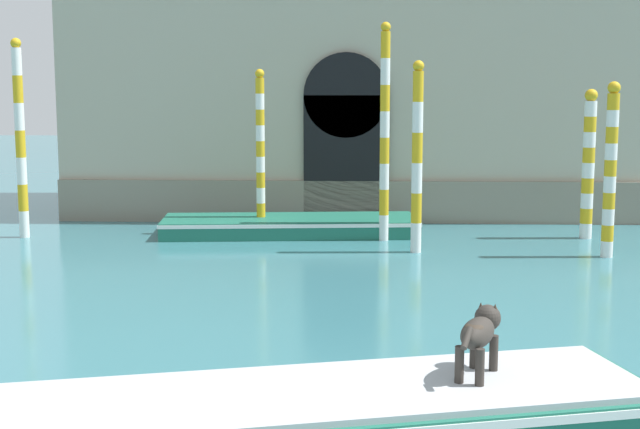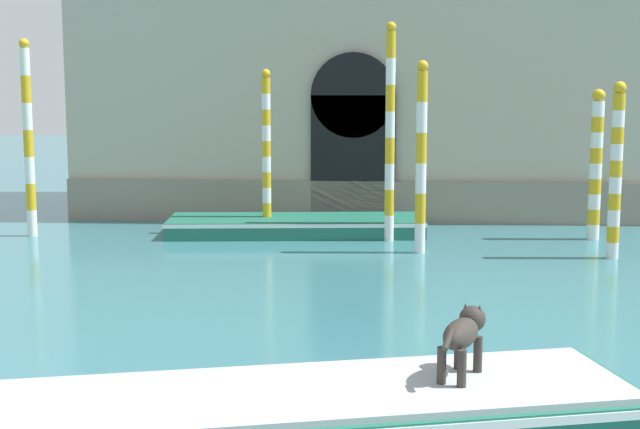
{
  "view_description": "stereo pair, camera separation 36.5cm",
  "coord_description": "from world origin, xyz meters",
  "px_view_note": "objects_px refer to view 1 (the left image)",
  "views": [
    {
      "loc": [
        1.26,
        -1.58,
        3.28
      ],
      "look_at": [
        0.64,
        13.02,
        1.2
      ],
      "focal_mm": 50.0,
      "sensor_mm": 36.0,
      "label": 1
    },
    {
      "loc": [
        1.63,
        -1.56,
        3.28
      ],
      "look_at": [
        0.64,
        13.02,
        1.2
      ],
      "focal_mm": 50.0,
      "sensor_mm": 36.0,
      "label": 2
    }
  ],
  "objects_px": {
    "boat_foreground": "(225,426)",
    "mooring_pole_3": "(385,132)",
    "mooring_pole_5": "(20,138)",
    "boat_moored_near_palazzo": "(290,225)",
    "mooring_pole_2": "(610,169)",
    "mooring_pole_4": "(260,152)",
    "dog_on_deck": "(479,332)",
    "mooring_pole_1": "(417,157)",
    "mooring_pole_0": "(588,163)"
  },
  "relations": [
    {
      "from": "boat_foreground",
      "to": "mooring_pole_1",
      "type": "xyz_separation_m",
      "value": [
        2.34,
        10.21,
        1.62
      ]
    },
    {
      "from": "mooring_pole_2",
      "to": "dog_on_deck",
      "type": "bearing_deg",
      "value": -112.15
    },
    {
      "from": "mooring_pole_5",
      "to": "boat_moored_near_palazzo",
      "type": "bearing_deg",
      "value": 6.43
    },
    {
      "from": "boat_moored_near_palazzo",
      "to": "mooring_pole_2",
      "type": "bearing_deg",
      "value": -26.26
    },
    {
      "from": "mooring_pole_4",
      "to": "dog_on_deck",
      "type": "bearing_deg",
      "value": -74.04
    },
    {
      "from": "dog_on_deck",
      "to": "boat_foreground",
      "type": "bearing_deg",
      "value": 130.13
    },
    {
      "from": "mooring_pole_5",
      "to": "mooring_pole_1",
      "type": "bearing_deg",
      "value": -9.63
    },
    {
      "from": "mooring_pole_3",
      "to": "mooring_pole_4",
      "type": "bearing_deg",
      "value": 164.32
    },
    {
      "from": "mooring_pole_1",
      "to": "mooring_pole_4",
      "type": "height_order",
      "value": "mooring_pole_1"
    },
    {
      "from": "mooring_pole_5",
      "to": "mooring_pole_3",
      "type": "bearing_deg",
      "value": -0.33
    },
    {
      "from": "boat_foreground",
      "to": "dog_on_deck",
      "type": "height_order",
      "value": "dog_on_deck"
    },
    {
      "from": "dog_on_deck",
      "to": "mooring_pole_4",
      "type": "bearing_deg",
      "value": 39.17
    },
    {
      "from": "dog_on_deck",
      "to": "mooring_pole_5",
      "type": "bearing_deg",
      "value": 61.1
    },
    {
      "from": "mooring_pole_0",
      "to": "mooring_pole_4",
      "type": "height_order",
      "value": "mooring_pole_4"
    },
    {
      "from": "mooring_pole_2",
      "to": "mooring_pole_3",
      "type": "height_order",
      "value": "mooring_pole_3"
    },
    {
      "from": "mooring_pole_1",
      "to": "mooring_pole_2",
      "type": "height_order",
      "value": "mooring_pole_1"
    },
    {
      "from": "mooring_pole_1",
      "to": "mooring_pole_4",
      "type": "relative_size",
      "value": 1.03
    },
    {
      "from": "dog_on_deck",
      "to": "boat_moored_near_palazzo",
      "type": "bearing_deg",
      "value": 36.2
    },
    {
      "from": "dog_on_deck",
      "to": "boat_moored_near_palazzo",
      "type": "xyz_separation_m",
      "value": [
        -2.68,
        11.61,
        -0.79
      ]
    },
    {
      "from": "mooring_pole_1",
      "to": "mooring_pole_3",
      "type": "bearing_deg",
      "value": 113.31
    },
    {
      "from": "boat_foreground",
      "to": "mooring_pole_5",
      "type": "bearing_deg",
      "value": 103.68
    },
    {
      "from": "mooring_pole_2",
      "to": "mooring_pole_4",
      "type": "relative_size",
      "value": 0.92
    },
    {
      "from": "mooring_pole_4",
      "to": "mooring_pole_5",
      "type": "bearing_deg",
      "value": -171.99
    },
    {
      "from": "dog_on_deck",
      "to": "boat_moored_near_palazzo",
      "type": "relative_size",
      "value": 0.15
    },
    {
      "from": "mooring_pole_1",
      "to": "mooring_pole_5",
      "type": "bearing_deg",
      "value": 170.37
    },
    {
      "from": "mooring_pole_3",
      "to": "dog_on_deck",
      "type": "bearing_deg",
      "value": -86.94
    },
    {
      "from": "mooring_pole_3",
      "to": "mooring_pole_5",
      "type": "distance_m",
      "value": 7.94
    },
    {
      "from": "mooring_pole_0",
      "to": "mooring_pole_2",
      "type": "distance_m",
      "value": 2.21
    },
    {
      "from": "boat_moored_near_palazzo",
      "to": "mooring_pole_2",
      "type": "xyz_separation_m",
      "value": [
        6.4,
        -2.46,
        1.52
      ]
    },
    {
      "from": "boat_foreground",
      "to": "mooring_pole_3",
      "type": "distance_m",
      "value": 11.92
    },
    {
      "from": "mooring_pole_2",
      "to": "mooring_pole_5",
      "type": "height_order",
      "value": "mooring_pole_5"
    },
    {
      "from": "boat_moored_near_palazzo",
      "to": "boat_foreground",
      "type": "bearing_deg",
      "value": -93.61
    },
    {
      "from": "dog_on_deck",
      "to": "mooring_pole_0",
      "type": "relative_size",
      "value": 0.27
    },
    {
      "from": "boat_moored_near_palazzo",
      "to": "mooring_pole_2",
      "type": "distance_m",
      "value": 7.02
    },
    {
      "from": "boat_moored_near_palazzo",
      "to": "mooring_pole_5",
      "type": "xyz_separation_m",
      "value": [
        -5.84,
        -0.66,
        1.99
      ]
    },
    {
      "from": "mooring_pole_2",
      "to": "boat_foreground",
      "type": "bearing_deg",
      "value": -121.53
    },
    {
      "from": "mooring_pole_3",
      "to": "mooring_pole_0",
      "type": "bearing_deg",
      "value": 5.82
    },
    {
      "from": "boat_foreground",
      "to": "mooring_pole_5",
      "type": "distance_m",
      "value": 13.34
    },
    {
      "from": "mooring_pole_1",
      "to": "mooring_pole_3",
      "type": "relative_size",
      "value": 0.82
    },
    {
      "from": "mooring_pole_2",
      "to": "mooring_pole_4",
      "type": "height_order",
      "value": "mooring_pole_4"
    },
    {
      "from": "mooring_pole_5",
      "to": "dog_on_deck",
      "type": "bearing_deg",
      "value": -52.1
    },
    {
      "from": "boat_foreground",
      "to": "dog_on_deck",
      "type": "bearing_deg",
      "value": 2.59
    },
    {
      "from": "mooring_pole_0",
      "to": "dog_on_deck",
      "type": "bearing_deg",
      "value": -108.81
    },
    {
      "from": "boat_moored_near_palazzo",
      "to": "mooring_pole_2",
      "type": "relative_size",
      "value": 1.72
    },
    {
      "from": "dog_on_deck",
      "to": "mooring_pole_2",
      "type": "relative_size",
      "value": 0.26
    },
    {
      "from": "dog_on_deck",
      "to": "mooring_pole_4",
      "type": "xyz_separation_m",
      "value": [
        -3.34,
        11.68,
        0.87
      ]
    },
    {
      "from": "mooring_pole_3",
      "to": "mooring_pole_5",
      "type": "bearing_deg",
      "value": 179.67
    },
    {
      "from": "boat_foreground",
      "to": "dog_on_deck",
      "type": "relative_size",
      "value": 9.11
    },
    {
      "from": "boat_moored_near_palazzo",
      "to": "mooring_pole_4",
      "type": "relative_size",
      "value": 1.59
    },
    {
      "from": "dog_on_deck",
      "to": "mooring_pole_5",
      "type": "relative_size",
      "value": 0.21
    }
  ]
}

